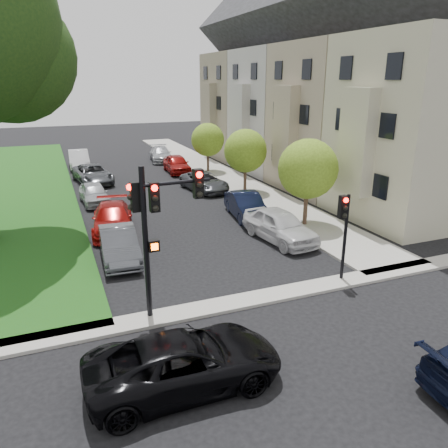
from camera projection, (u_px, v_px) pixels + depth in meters
name	position (u px, v px, depth m)	size (l,w,h in m)	color
ground	(281.00, 328.00, 14.10)	(140.00, 140.00, 0.00)	black
grass_strip	(14.00, 188.00, 32.04)	(8.00, 44.00, 0.12)	#1F4F13
sidewalk_right	(215.00, 171.00, 37.59)	(3.50, 44.00, 0.12)	#9E9886
sidewalk_cross	(255.00, 299.00, 15.84)	(60.00, 1.00, 0.12)	#9E9886
house_a	(419.00, 93.00, 23.34)	(7.70, 7.55, 15.97)	#B6B39E
house_b	(335.00, 90.00, 29.94)	(7.70, 7.55, 15.97)	tan
house_c	(282.00, 88.00, 36.55)	(7.70, 7.55, 15.97)	#AEA195
house_d	(245.00, 86.00, 43.15)	(7.70, 7.55, 15.97)	gray
small_tree_a	(308.00, 169.00, 22.89)	(3.16, 3.16, 4.74)	#523727
small_tree_b	(245.00, 151.00, 29.90)	(2.96, 2.96, 4.44)	#523727
small_tree_c	(208.00, 140.00, 36.69)	(2.78, 2.78, 4.17)	#523727
traffic_signal_main	(157.00, 215.00, 13.74)	(2.52, 0.65, 5.17)	black
traffic_signal_secondary	(344.00, 222.00, 16.58)	(0.46, 0.37, 3.55)	black
car_cross_near	(185.00, 362.00, 11.26)	(2.36, 5.12, 1.42)	black
car_parked_0	(280.00, 225.00, 21.47)	(1.87, 4.65, 1.58)	silver
car_parked_1	(246.00, 206.00, 25.05)	(1.54, 4.43, 1.46)	black
car_parked_2	(204.00, 182.00, 31.17)	(2.17, 4.70, 1.31)	#3F4247
car_parked_3	(177.00, 164.00, 37.15)	(1.79, 4.44, 1.51)	maroon
car_parked_4	(161.00, 154.00, 42.39)	(1.94, 4.76, 1.38)	#999BA0
car_parked_5	(119.00, 244.00, 19.22)	(1.52, 4.35, 1.43)	#3F4247
car_parked_6	(113.00, 219.00, 22.74)	(2.00, 4.92, 1.43)	maroon
car_parked_7	(94.00, 193.00, 27.92)	(1.59, 3.96, 1.35)	#999BA0
car_parked_8	(93.00, 174.00, 33.45)	(2.36, 5.11, 1.42)	#3F4247
car_parked_9	(79.00, 159.00, 39.23)	(1.67, 4.78, 1.58)	silver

